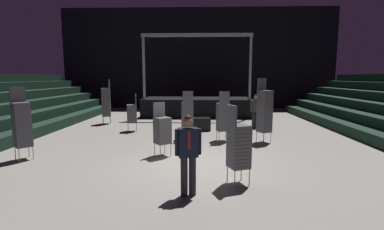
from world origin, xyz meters
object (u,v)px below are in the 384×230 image
at_px(man_with_tie, 188,151).
at_px(chair_stack_rear_centre, 132,113).
at_px(chair_stack_mid_left, 223,116).
at_px(chair_stack_rear_left, 238,145).
at_px(chair_stack_rear_right, 162,129).
at_px(chair_stack_aisle_left, 187,115).
at_px(crew_worker_near_stage, 255,109).
at_px(stage_riser, 197,106).
at_px(chair_stack_front_right, 106,102).
at_px(chair_stack_front_left, 264,111).
at_px(equipment_road_case, 200,124).
at_px(chair_stack_mid_centre, 22,124).

relative_size(man_with_tie, chair_stack_rear_centre, 1.02).
distance_m(chair_stack_mid_left, chair_stack_rear_left, 4.56).
bearing_deg(chair_stack_rear_centre, chair_stack_rear_right, -168.08).
distance_m(man_with_tie, chair_stack_aisle_left, 5.55).
height_order(chair_stack_mid_left, crew_worker_near_stage, chair_stack_mid_left).
xyz_separation_m(stage_riser, man_with_tie, (0.00, -12.62, 0.34)).
height_order(chair_stack_mid_left, chair_stack_rear_right, chair_stack_mid_left).
bearing_deg(chair_stack_front_right, stage_riser, -69.67).
bearing_deg(chair_stack_front_left, chair_stack_mid_left, -38.37).
xyz_separation_m(chair_stack_front_left, chair_stack_aisle_left, (-2.99, 0.49, -0.25)).
height_order(chair_stack_rear_left, chair_stack_aisle_left, chair_stack_aisle_left).
bearing_deg(crew_worker_near_stage, chair_stack_front_left, 62.45).
distance_m(man_with_tie, equipment_road_case, 7.44).
relative_size(chair_stack_front_left, chair_stack_rear_right, 1.45).
xyz_separation_m(stage_riser, chair_stack_aisle_left, (-0.29, -7.08, 0.34)).
bearing_deg(chair_stack_front_right, man_with_tie, -166.78).
bearing_deg(chair_stack_front_right, crew_worker_near_stage, -112.29).
xyz_separation_m(chair_stack_mid_centre, chair_stack_aisle_left, (4.88, 3.05, -0.13)).
relative_size(chair_stack_front_right, equipment_road_case, 2.66).
height_order(chair_stack_mid_left, chair_stack_rear_centre, chair_stack_mid_left).
xyz_separation_m(chair_stack_rear_left, chair_stack_aisle_left, (-1.43, 4.84, 0.04)).
xyz_separation_m(man_with_tie, chair_stack_rear_right, (-0.97, 3.06, -0.13)).
height_order(man_with_tie, crew_worker_near_stage, man_with_tie).
relative_size(chair_stack_rear_right, crew_worker_near_stage, 1.03).
relative_size(chair_stack_front_left, chair_stack_mid_centre, 1.11).
distance_m(chair_stack_mid_left, chair_stack_mid_centre, 6.87).
bearing_deg(crew_worker_near_stage, stage_riser, -79.34).
bearing_deg(chair_stack_rear_left, stage_riser, 164.14).
distance_m(chair_stack_rear_left, crew_worker_near_stage, 7.69).
bearing_deg(man_with_tie, chair_stack_rear_right, -85.68).
distance_m(man_with_tie, chair_stack_mid_left, 5.38).
bearing_deg(chair_stack_mid_centre, chair_stack_rear_right, 138.79).
height_order(chair_stack_front_right, chair_stack_aisle_left, chair_stack_front_right).
bearing_deg(chair_stack_mid_left, chair_stack_rear_right, -144.55).
height_order(chair_stack_front_left, chair_stack_aisle_left, chair_stack_front_left).
height_order(chair_stack_front_right, chair_stack_rear_left, chair_stack_front_right).
distance_m(man_with_tie, chair_stack_mid_centre, 5.74).
distance_m(chair_stack_mid_centre, chair_stack_rear_right, 4.24).
relative_size(chair_stack_mid_centre, chair_stack_aisle_left, 1.13).
bearing_deg(chair_stack_rear_centre, chair_stack_front_left, -124.15).
height_order(chair_stack_front_left, chair_stack_rear_right, chair_stack_front_left).
relative_size(chair_stack_rear_centre, chair_stack_aisle_left, 0.87).
bearing_deg(chair_stack_front_left, man_with_tie, 30.79).
distance_m(stage_riser, man_with_tie, 12.63).
bearing_deg(chair_stack_mid_left, chair_stack_front_right, 135.46).
distance_m(chair_stack_rear_left, equipment_road_case, 6.80).
height_order(stage_riser, chair_stack_aisle_left, stage_riser).
xyz_separation_m(stage_riser, crew_worker_near_stage, (2.96, -4.45, 0.29)).
relative_size(chair_stack_mid_left, chair_stack_rear_left, 1.05).
height_order(stage_riser, chair_stack_mid_centre, stage_riser).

